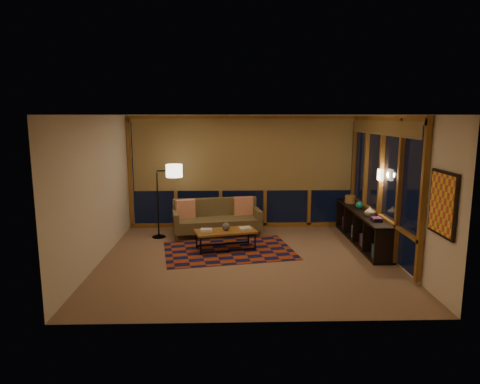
{
  "coord_description": "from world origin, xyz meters",
  "views": [
    {
      "loc": [
        -0.34,
        -7.75,
        2.68
      ],
      "look_at": [
        -0.13,
        0.2,
        1.27
      ],
      "focal_mm": 32.0,
      "sensor_mm": 36.0,
      "label": 1
    }
  ],
  "objects_px": {
    "coffee_table": "(226,240)",
    "floor_lamp": "(158,201)",
    "sofa": "(217,218)",
    "bookshelf": "(362,227)"
  },
  "relations": [
    {
      "from": "sofa",
      "to": "bookshelf",
      "type": "xyz_separation_m",
      "value": [
        3.1,
        -0.72,
        -0.05
      ]
    },
    {
      "from": "coffee_table",
      "to": "bookshelf",
      "type": "bearing_deg",
      "value": -6.81
    },
    {
      "from": "coffee_table",
      "to": "floor_lamp",
      "type": "xyz_separation_m",
      "value": [
        -1.51,
        0.95,
        0.62
      ]
    },
    {
      "from": "sofa",
      "to": "bookshelf",
      "type": "distance_m",
      "value": 3.19
    },
    {
      "from": "coffee_table",
      "to": "floor_lamp",
      "type": "relative_size",
      "value": 0.73
    },
    {
      "from": "sofa",
      "to": "floor_lamp",
      "type": "relative_size",
      "value": 1.18
    },
    {
      "from": "coffee_table",
      "to": "bookshelf",
      "type": "height_order",
      "value": "bookshelf"
    },
    {
      "from": "coffee_table",
      "to": "floor_lamp",
      "type": "distance_m",
      "value": 1.89
    },
    {
      "from": "sofa",
      "to": "bookshelf",
      "type": "height_order",
      "value": "sofa"
    },
    {
      "from": "sofa",
      "to": "coffee_table",
      "type": "bearing_deg",
      "value": -88.95
    }
  ]
}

